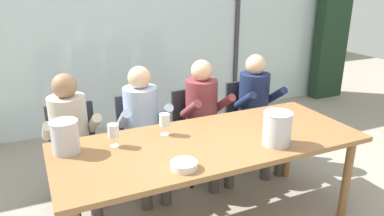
# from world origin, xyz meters

# --- Properties ---
(ground) EXTENTS (14.00, 14.00, 0.00)m
(ground) POSITION_xyz_m (0.00, 1.00, 0.00)
(ground) COLOR #9E9384
(window_glass_panel) EXTENTS (7.58, 0.03, 2.60)m
(window_glass_panel) POSITION_xyz_m (0.00, 2.50, 1.30)
(window_glass_panel) COLOR silver
(window_glass_panel) RESTS_ON ground
(window_mullion_right) EXTENTS (0.06, 0.06, 2.60)m
(window_mullion_right) POSITION_xyz_m (1.71, 2.48, 1.30)
(window_mullion_right) COLOR #38383D
(window_mullion_right) RESTS_ON ground
(hillside_vineyard) EXTENTS (13.58, 2.40, 1.65)m
(hillside_vineyard) POSITION_xyz_m (0.00, 6.43, 0.82)
(hillside_vineyard) COLOR #477A38
(hillside_vineyard) RESTS_ON ground
(curtain_heavy_drape) EXTENTS (0.56, 0.20, 2.60)m
(curtain_heavy_drape) POSITION_xyz_m (3.44, 2.32, 1.30)
(curtain_heavy_drape) COLOR #1E3823
(curtain_heavy_drape) RESTS_ON ground
(dining_table) EXTENTS (2.38, 0.96, 0.77)m
(dining_table) POSITION_xyz_m (0.00, 0.00, 0.70)
(dining_table) COLOR olive
(dining_table) RESTS_ON ground
(chair_near_curtain) EXTENTS (0.44, 0.44, 0.89)m
(chair_near_curtain) POSITION_xyz_m (-0.92, 0.90, 0.52)
(chair_near_curtain) COLOR #232328
(chair_near_curtain) RESTS_ON ground
(chair_left_of_center) EXTENTS (0.44, 0.44, 0.89)m
(chair_left_of_center) POSITION_xyz_m (-0.29, 0.91, 0.52)
(chair_left_of_center) COLOR #232328
(chair_left_of_center) RESTS_ON ground
(chair_center) EXTENTS (0.47, 0.47, 0.89)m
(chair_center) POSITION_xyz_m (0.27, 0.87, 0.52)
(chair_center) COLOR #232328
(chair_center) RESTS_ON ground
(chair_right_of_center) EXTENTS (0.44, 0.44, 0.89)m
(chair_right_of_center) POSITION_xyz_m (0.91, 0.89, 0.52)
(chair_right_of_center) COLOR #232328
(chair_right_of_center) RESTS_ON ground
(person_beige_jumper) EXTENTS (0.47, 0.62, 1.21)m
(person_beige_jumper) POSITION_xyz_m (-0.95, 0.75, 0.69)
(person_beige_jumper) COLOR #B7AD9E
(person_beige_jumper) RESTS_ON ground
(person_pale_blue_shirt) EXTENTS (0.47, 0.62, 1.21)m
(person_pale_blue_shirt) POSITION_xyz_m (-0.31, 0.75, 0.69)
(person_pale_blue_shirt) COLOR #9EB2D1
(person_pale_blue_shirt) RESTS_ON ground
(person_maroon_top) EXTENTS (0.48, 0.63, 1.21)m
(person_maroon_top) POSITION_xyz_m (0.33, 0.75, 0.69)
(person_maroon_top) COLOR brown
(person_maroon_top) RESTS_ON ground
(person_navy_polo) EXTENTS (0.46, 0.61, 1.21)m
(person_navy_polo) POSITION_xyz_m (0.95, 0.75, 0.69)
(person_navy_polo) COLOR #192347
(person_navy_polo) RESTS_ON ground
(ice_bucket_primary) EXTENTS (0.20, 0.20, 0.24)m
(ice_bucket_primary) POSITION_xyz_m (-1.04, 0.25, 0.89)
(ice_bucket_primary) COLOR #B7B7BC
(ice_bucket_primary) RESTS_ON dining_table
(ice_bucket_secondary) EXTENTS (0.22, 0.22, 0.26)m
(ice_bucket_secondary) POSITION_xyz_m (0.41, -0.27, 0.90)
(ice_bucket_secondary) COLOR #B7B7BC
(ice_bucket_secondary) RESTS_ON dining_table
(tasting_bowl) EXTENTS (0.18, 0.18, 0.05)m
(tasting_bowl) POSITION_xyz_m (-0.37, -0.33, 0.80)
(tasting_bowl) COLOR silver
(tasting_bowl) RESTS_ON dining_table
(wine_glass_by_left_taster) EXTENTS (0.08, 0.08, 0.17)m
(wine_glass_by_left_taster) POSITION_xyz_m (-0.70, 0.20, 0.89)
(wine_glass_by_left_taster) COLOR silver
(wine_glass_by_left_taster) RESTS_ON dining_table
(wine_glass_near_bucket) EXTENTS (0.08, 0.08, 0.17)m
(wine_glass_near_bucket) POSITION_xyz_m (-0.28, 0.25, 0.89)
(wine_glass_near_bucket) COLOR silver
(wine_glass_near_bucket) RESTS_ON dining_table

